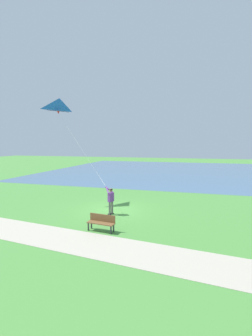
% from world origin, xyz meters
% --- Properties ---
extents(ground_plane, '(120.00, 120.00, 0.00)m').
position_xyz_m(ground_plane, '(0.00, 0.00, 0.00)').
color(ground_plane, '#4C8E3D').
extents(lake_water, '(36.00, 44.00, 0.01)m').
position_xyz_m(lake_water, '(-25.45, 4.00, 0.00)').
color(lake_water, '#476B8E').
rests_on(lake_water, ground).
extents(walkway_path, '(6.03, 32.07, 0.02)m').
position_xyz_m(walkway_path, '(5.65, 2.00, 0.01)').
color(walkway_path, '#B7AD99').
rests_on(walkway_path, ground).
extents(person_kite_flyer, '(0.49, 0.63, 1.83)m').
position_xyz_m(person_kite_flyer, '(0.93, 0.19, 1.05)').
color(person_kite_flyer, '#232328').
rests_on(person_kite_flyer, ground).
extents(flying_kite, '(2.58, 5.08, 6.21)m').
position_xyz_m(flying_kite, '(-0.85, -4.46, 7.43)').
color(flying_kite, blue).
extents(park_bench_near_walkway, '(0.61, 1.54, 0.88)m').
position_xyz_m(park_bench_near_walkway, '(3.82, 0.70, 0.51)').
color(park_bench_near_walkway, brown).
rests_on(park_bench_near_walkway, ground).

